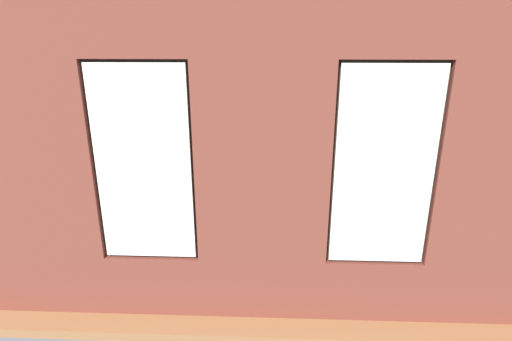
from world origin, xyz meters
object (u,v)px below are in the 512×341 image
Objects in this scene: potted_plant_near_tv at (78,212)px; potted_plant_mid_room_small at (314,185)px; coffee_table at (235,203)px; potted_plant_corner_far_left at (507,238)px; couch_by_window at (276,256)px; potted_plant_by_left_couch at (393,184)px; media_console at (77,209)px; table_plant_small at (257,189)px; remote_gray at (240,202)px; couch_left at (445,217)px; remote_silver at (210,202)px; cup_ceramic at (235,197)px; tv_flatscreen at (71,171)px; candle_jar at (226,195)px.

potted_plant_near_tv reaches higher than potted_plant_mid_room_small.
coffee_table is 3.69m from potted_plant_corner_far_left.
couch_by_window is 3.30m from potted_plant_by_left_couch.
media_console is 1.23m from potted_plant_near_tv.
table_plant_small reaches higher than remote_gray.
couch_left is 3.08m from remote_gray.
potted_plant_mid_room_small reaches higher than coffee_table.
remote_gray is 0.47m from remote_silver.
cup_ceramic is at bearing 0.00° from coffee_table.
media_console is (5.70, -0.21, -0.07)m from couch_left.
potted_plant_mid_room_small is (1.43, 0.12, 0.00)m from potted_plant_by_left_couch.
potted_plant_near_tv is (1.98, 1.11, 0.21)m from cup_ceramic.
tv_flatscreen is 2.03× the size of potted_plant_mid_room_small.
couch_left is 5.21m from potted_plant_near_tv.
cup_ceramic is (3.16, -0.30, 0.14)m from couch_left.
potted_plant_corner_far_left is at bearing 178.20° from couch_by_window.
coffee_table is 7.31× the size of remote_silver.
couch_by_window is 1.74m from remote_silver.
remote_gray is at bearing 179.61° from media_console.
couch_left reaches higher than candle_jar.
potted_plant_corner_far_left reaches higher than tv_flatscreen.
cup_ceramic is 0.16× the size of potted_plant_by_left_couch.
couch_left reaches higher than cup_ceramic.
potted_plant_mid_room_small reaches higher than candle_jar.
couch_by_window is at bearing -1.80° from potted_plant_corner_far_left.
couch_left is 3.15× the size of potted_plant_by_left_couch.
remote_silver is 0.14× the size of tv_flatscreen.
coffee_table is at bearing -67.06° from couch_by_window.
cup_ceramic is 0.38m from table_plant_small.
tv_flatscreen is (2.38, 0.19, 0.44)m from candle_jar.
media_console is 0.83× the size of potted_plant_corner_far_left.
couch_left reaches higher than table_plant_small.
candle_jar is (0.16, -0.09, 0.00)m from cup_ceramic.
potted_plant_corner_far_left reaches higher than cup_ceramic.
remote_silver is (3.54, -0.19, 0.10)m from couch_left.
table_plant_small is 0.22× the size of tv_flatscreen.
couch_by_window is 22.23× the size of candle_jar.
potted_plant_near_tv is at bearing 33.46° from candle_jar.
cup_ceramic is at bearing -25.90° from potted_plant_corner_far_left.
tv_flatscreen is at bearing 11.68° from potted_plant_by_left_couch.
remote_silver is at bearing -22.07° from potted_plant_corner_far_left.
candle_jar is at bearing -31.25° from coffee_table.
couch_by_window is at bearing 156.92° from remote_silver.
candle_jar is 2.19m from potted_plant_near_tv.
cup_ceramic is 0.15m from remote_gray.
coffee_table is 0.89× the size of potted_plant_near_tv.
potted_plant_by_left_couch is (-4.74, -2.11, -0.31)m from potted_plant_near_tv.
potted_plant_corner_far_left is (-5.28, 0.49, 0.00)m from potted_plant_near_tv.
potted_plant_corner_far_left is 2.68m from potted_plant_by_left_couch.
couch_left is 2.99× the size of potted_plant_mid_room_small.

